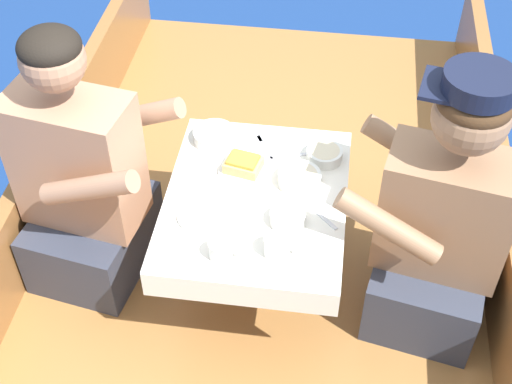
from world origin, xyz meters
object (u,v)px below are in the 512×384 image
person_port (83,184)px  person_starboard (440,226)px  coffee_cup_port (277,246)px  coffee_cup_starboard (221,249)px  sandwich (243,164)px

person_port → person_starboard: (1.19, -0.04, 0.01)m
coffee_cup_port → coffee_cup_starboard: bearing=-168.5°
coffee_cup_port → coffee_cup_starboard: 0.17m
person_port → person_starboard: bearing=7.8°
person_starboard → person_port: bearing=9.1°
person_starboard → coffee_cup_starboard: person_starboard is taller
sandwich → coffee_cup_starboard: (-0.01, -0.38, -0.00)m
person_starboard → sandwich: size_ratio=7.45×
sandwich → person_starboard: bearing=-11.9°
person_starboard → coffee_cup_port: (-0.50, -0.21, 0.06)m
person_starboard → coffee_cup_port: size_ratio=9.25×
person_port → sandwich: 0.55m
sandwich → coffee_cup_port: coffee_cup_port is taller
coffee_cup_starboard → coffee_cup_port: bearing=11.5°
coffee_cup_port → coffee_cup_starboard: (-0.16, -0.03, -0.00)m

